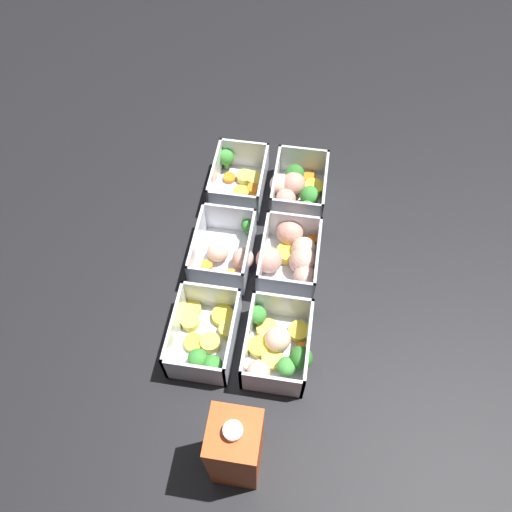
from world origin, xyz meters
TOP-DOWN VIEW (x-y plane):
  - ground_plane at (0.00, 0.00)m, footprint 4.00×4.00m
  - container_near_left at (-0.18, -0.06)m, footprint 0.15×0.11m
  - container_near_center at (-0.00, -0.05)m, footprint 0.16×0.12m
  - container_near_right at (0.17, -0.06)m, footprint 0.14×0.11m
  - container_far_left at (-0.17, 0.06)m, footprint 0.15×0.13m
  - container_far_center at (-0.01, 0.07)m, footprint 0.17×0.13m
  - container_far_right at (0.17, 0.06)m, footprint 0.14×0.12m
  - juice_carton at (0.35, 0.03)m, footprint 0.07×0.07m

SIDE VIEW (x-z plane):
  - ground_plane at x=0.00m, z-range 0.00..0.00m
  - container_near_right at x=0.17m, z-range -0.01..0.06m
  - container_near_left at x=-0.18m, z-range -0.01..0.06m
  - container_far_right at x=0.17m, z-range -0.01..0.06m
  - container_near_center at x=0.00m, z-range -0.01..0.06m
  - container_far_left at x=-0.17m, z-range -0.01..0.06m
  - container_far_center at x=-0.01m, z-range -0.01..0.06m
  - juice_carton at x=0.35m, z-range -0.01..0.20m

